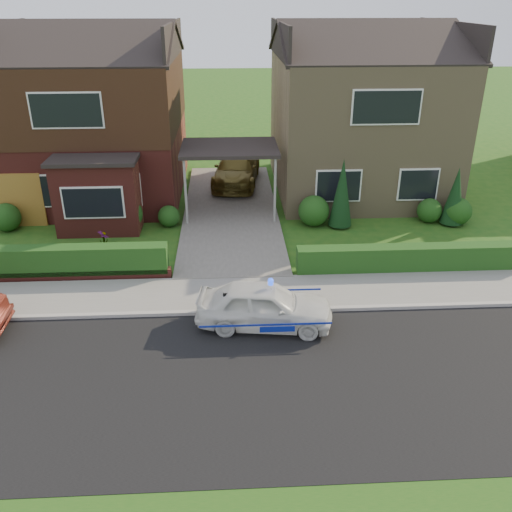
{
  "coord_description": "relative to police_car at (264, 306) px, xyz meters",
  "views": [
    {
      "loc": [
        -0.09,
        -10.03,
        8.12
      ],
      "look_at": [
        0.64,
        3.5,
        1.57
      ],
      "focal_mm": 38.0,
      "sensor_mm": 36.0,
      "label": 1
    }
  ],
  "objects": [
    {
      "name": "potted_plant_c",
      "position": [
        -5.2,
        4.8,
        -0.2
      ],
      "size": [
        0.57,
        0.57,
        0.84
      ],
      "primitive_type": "imported",
      "rotation": [
        0.0,
        0.0,
        1.82
      ],
      "color": "gray",
      "rests_on": "ground"
    },
    {
      "name": "shrub_left_far",
      "position": [
        -9.31,
        7.1,
        -0.08
      ],
      "size": [
        1.08,
        1.08,
        1.08
      ],
      "primitive_type": "sphere",
      "color": "#123511",
      "rests_on": "ground"
    },
    {
      "name": "road",
      "position": [
        -0.81,
        -2.4,
        -0.62
      ],
      "size": [
        60.0,
        6.0,
        0.02
      ],
      "primitive_type": "cube",
      "color": "black",
      "rests_on": "ground"
    },
    {
      "name": "shrub_right_mid",
      "position": [
        6.99,
        7.1,
        -0.14
      ],
      "size": [
        0.96,
        0.96,
        0.96
      ],
      "primitive_type": "sphere",
      "color": "#123511",
      "rests_on": "ground"
    },
    {
      "name": "dwarf_wall",
      "position": [
        -6.61,
        2.9,
        -0.44
      ],
      "size": [
        7.7,
        0.25,
        0.36
      ],
      "primitive_type": "cube",
      "color": "maroon",
      "rests_on": "ground"
    },
    {
      "name": "kerb",
      "position": [
        -0.81,
        0.65,
        -0.56
      ],
      "size": [
        60.0,
        0.16,
        0.12
      ],
      "primitive_type": "cube",
      "color": "#9E9993",
      "rests_on": "ground"
    },
    {
      "name": "police_car",
      "position": [
        0.0,
        0.0,
        0.0
      ],
      "size": [
        3.35,
        3.79,
        1.4
      ],
      "rotation": [
        0.0,
        0.0,
        1.44
      ],
      "color": "silver",
      "rests_on": "ground"
    },
    {
      "name": "hedge_left",
      "position": [
        -6.61,
        3.05,
        -0.62
      ],
      "size": [
        7.5,
        0.55,
        0.9
      ],
      "primitive_type": "cube",
      "color": "#123511",
      "rests_on": "ground"
    },
    {
      "name": "ground",
      "position": [
        -0.81,
        -2.4,
        -0.62
      ],
      "size": [
        120.0,
        120.0,
        0.0
      ],
      "primitive_type": "plane",
      "color": "#1D5015",
      "rests_on": "ground"
    },
    {
      "name": "conifer_a",
      "position": [
        3.39,
        6.8,
        0.68
      ],
      "size": [
        0.9,
        0.9,
        2.6
      ],
      "primitive_type": "cone",
      "color": "black",
      "rests_on": "ground"
    },
    {
      "name": "shrub_left_mid",
      "position": [
        -4.81,
        6.9,
        0.04
      ],
      "size": [
        1.32,
        1.32,
        1.32
      ],
      "primitive_type": "sphere",
      "color": "#123511",
      "rests_on": "ground"
    },
    {
      "name": "potted_plant_b",
      "position": [
        -6.48,
        3.6,
        -0.29
      ],
      "size": [
        0.47,
        0.45,
        0.66
      ],
      "primitive_type": "imported",
      "rotation": [
        0.0,
        0.0,
        0.99
      ],
      "color": "gray",
      "rests_on": "ground"
    },
    {
      "name": "sidewalk",
      "position": [
        -0.81,
        1.7,
        -0.57
      ],
      "size": [
        60.0,
        2.0,
        0.1
      ],
      "primitive_type": "cube",
      "color": "slate",
      "rests_on": "ground"
    },
    {
      "name": "conifer_b",
      "position": [
        7.79,
        6.8,
        0.48
      ],
      "size": [
        0.9,
        0.9,
        2.2
      ],
      "primitive_type": "cone",
      "color": "black",
      "rests_on": "ground"
    },
    {
      "name": "hedge_right",
      "position": [
        4.99,
        2.95,
        -0.62
      ],
      "size": [
        7.5,
        0.55,
        0.8
      ],
      "primitive_type": "cube",
      "color": "#123511",
      "rests_on": "ground"
    },
    {
      "name": "house_right",
      "position": [
        4.99,
        11.59,
        3.04
      ],
      "size": [
        7.5,
        8.06,
        7.25
      ],
      "color": "#917C59",
      "rests_on": "ground"
    },
    {
      "name": "potted_plant_a",
      "position": [
        -7.52,
        3.6,
        -0.23
      ],
      "size": [
        0.49,
        0.42,
        0.78
      ],
      "primitive_type": "imported",
      "rotation": [
        0.0,
        0.0,
        0.42
      ],
      "color": "gray",
      "rests_on": "ground"
    },
    {
      "name": "shrub_left_near",
      "position": [
        -3.21,
        7.2,
        -0.2
      ],
      "size": [
        0.84,
        0.84,
        0.84
      ],
      "primitive_type": "sphere",
      "color": "#123511",
      "rests_on": "ground"
    },
    {
      "name": "shrub_right_far",
      "position": [
        7.99,
        6.8,
        -0.08
      ],
      "size": [
        1.08,
        1.08,
        1.08
      ],
      "primitive_type": "sphere",
      "color": "#123511",
      "rests_on": "ground"
    },
    {
      "name": "house_left",
      "position": [
        -6.59,
        11.5,
        3.19
      ],
      "size": [
        7.5,
        9.53,
        7.25
      ],
      "color": "maroon",
      "rests_on": "ground"
    },
    {
      "name": "shrub_right_near",
      "position": [
        2.39,
        7.0,
        -0.02
      ],
      "size": [
        1.2,
        1.2,
        1.2
      ],
      "primitive_type": "sphere",
      "color": "#123511",
      "rests_on": "ground"
    },
    {
      "name": "garage_door",
      "position": [
        -9.05,
        7.56,
        0.43
      ],
      "size": [
        2.2,
        0.1,
        2.1
      ],
      "primitive_type": "cube",
      "color": "brown",
      "rests_on": "ground"
    },
    {
      "name": "driveway_car",
      "position": [
        -0.47,
        12.1,
        0.19
      ],
      "size": [
        2.54,
        4.97,
        1.38
      ],
      "primitive_type": "imported",
      "rotation": [
        0.0,
        0.0,
        -0.13
      ],
      "color": "brown",
      "rests_on": "driveway"
    },
    {
      "name": "carport_link",
      "position": [
        -0.81,
        8.55,
        2.04
      ],
      "size": [
        3.8,
        3.0,
        2.77
      ],
      "color": "black",
      "rests_on": "ground"
    },
    {
      "name": "driveway",
      "position": [
        -0.81,
        8.6,
        -0.56
      ],
      "size": [
        3.8,
        12.0,
        0.12
      ],
      "primitive_type": "cube",
      "color": "#666059",
      "rests_on": "ground"
    }
  ]
}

